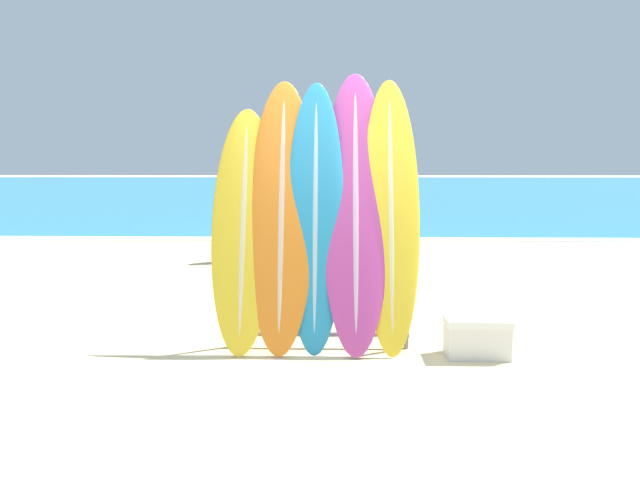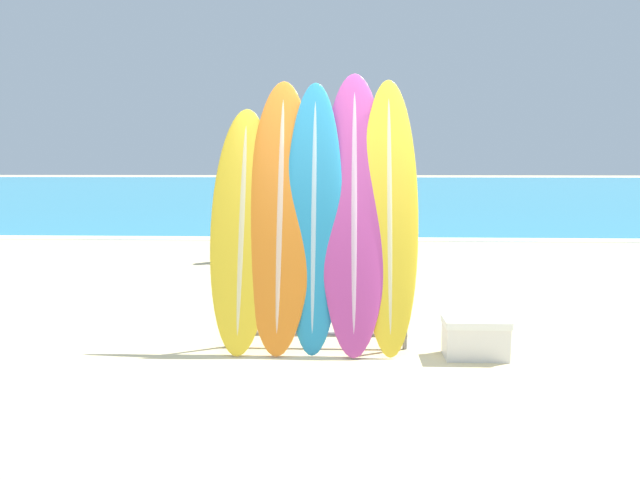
{
  "view_description": "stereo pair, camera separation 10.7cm",
  "coord_description": "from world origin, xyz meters",
  "px_view_note": "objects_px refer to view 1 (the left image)",
  "views": [
    {
      "loc": [
        -0.09,
        -4.74,
        1.59
      ],
      "look_at": [
        -0.25,
        1.3,
        0.84
      ],
      "focal_mm": 35.0,
      "sensor_mm": 36.0,
      "label": 1
    },
    {
      "loc": [
        0.02,
        -4.73,
        1.59
      ],
      "look_at": [
        -0.25,
        1.3,
        0.84
      ],
      "focal_mm": 35.0,
      "sensor_mm": 36.0,
      "label": 2
    }
  ],
  "objects_px": {
    "person_mid_beach": "(320,206)",
    "surfboard_slot_1": "(282,213)",
    "surfboard_rack": "(317,297)",
    "surfboard_slot_2": "(315,215)",
    "surfboard_slot_4": "(391,213)",
    "surfboard_slot_3": "(356,209)",
    "cooler_box": "(477,337)",
    "person_near_water": "(257,207)",
    "surfboard_slot_0": "(244,228)"
  },
  "relations": [
    {
      "from": "surfboard_slot_0",
      "to": "person_near_water",
      "type": "bearing_deg",
      "value": 96.02
    },
    {
      "from": "surfboard_slot_4",
      "to": "cooler_box",
      "type": "xyz_separation_m",
      "value": [
        0.7,
        -0.29,
        -1.0
      ]
    },
    {
      "from": "surfboard_slot_4",
      "to": "cooler_box",
      "type": "distance_m",
      "value": 1.26
    },
    {
      "from": "surfboard_slot_4",
      "to": "person_mid_beach",
      "type": "bearing_deg",
      "value": 100.62
    },
    {
      "from": "surfboard_slot_3",
      "to": "person_near_water",
      "type": "relative_size",
      "value": 1.48
    },
    {
      "from": "surfboard_slot_0",
      "to": "surfboard_slot_1",
      "type": "bearing_deg",
      "value": 5.55
    },
    {
      "from": "surfboard_slot_1",
      "to": "surfboard_slot_2",
      "type": "bearing_deg",
      "value": -2.94
    },
    {
      "from": "surfboard_slot_0",
      "to": "surfboard_slot_2",
      "type": "bearing_deg",
      "value": 1.57
    },
    {
      "from": "surfboard_slot_0",
      "to": "surfboard_slot_1",
      "type": "height_order",
      "value": "surfboard_slot_1"
    },
    {
      "from": "person_near_water",
      "to": "cooler_box",
      "type": "relative_size",
      "value": 3.09
    },
    {
      "from": "surfboard_slot_3",
      "to": "surfboard_slot_4",
      "type": "relative_size",
      "value": 1.03
    },
    {
      "from": "surfboard_slot_0",
      "to": "surfboard_slot_2",
      "type": "xyz_separation_m",
      "value": [
        0.62,
        0.02,
        0.11
      ]
    },
    {
      "from": "surfboard_rack",
      "to": "surfboard_slot_1",
      "type": "xyz_separation_m",
      "value": [
        -0.31,
        0.08,
        0.72
      ]
    },
    {
      "from": "surfboard_rack",
      "to": "person_mid_beach",
      "type": "height_order",
      "value": "person_mid_beach"
    },
    {
      "from": "surfboard_slot_3",
      "to": "surfboard_slot_1",
      "type": "bearing_deg",
      "value": -178.28
    },
    {
      "from": "cooler_box",
      "to": "person_mid_beach",
      "type": "bearing_deg",
      "value": 109.02
    },
    {
      "from": "surfboard_slot_3",
      "to": "surfboard_slot_4",
      "type": "distance_m",
      "value": 0.3
    },
    {
      "from": "cooler_box",
      "to": "surfboard_slot_1",
      "type": "bearing_deg",
      "value": 170.03
    },
    {
      "from": "person_near_water",
      "to": "person_mid_beach",
      "type": "bearing_deg",
      "value": -15.92
    },
    {
      "from": "surfboard_slot_3",
      "to": "person_mid_beach",
      "type": "height_order",
      "value": "surfboard_slot_3"
    },
    {
      "from": "surfboard_rack",
      "to": "surfboard_slot_2",
      "type": "height_order",
      "value": "surfboard_slot_2"
    },
    {
      "from": "surfboard_slot_4",
      "to": "surfboard_rack",
      "type": "bearing_deg",
      "value": -172.24
    },
    {
      "from": "cooler_box",
      "to": "surfboard_slot_0",
      "type": "bearing_deg",
      "value": 172.58
    },
    {
      "from": "surfboard_slot_0",
      "to": "surfboard_slot_2",
      "type": "distance_m",
      "value": 0.63
    },
    {
      "from": "surfboard_slot_3",
      "to": "person_near_water",
      "type": "xyz_separation_m",
      "value": [
        -1.48,
        4.84,
        -0.32
      ]
    },
    {
      "from": "surfboard_slot_1",
      "to": "person_near_water",
      "type": "bearing_deg",
      "value": 99.84
    },
    {
      "from": "surfboard_slot_1",
      "to": "surfboard_slot_4",
      "type": "xyz_separation_m",
      "value": [
        0.93,
        0.0,
        0.0
      ]
    },
    {
      "from": "surfboard_rack",
      "to": "person_mid_beach",
      "type": "distance_m",
      "value": 3.92
    },
    {
      "from": "surfboard_slot_1",
      "to": "surfboard_slot_3",
      "type": "bearing_deg",
      "value": 1.72
    },
    {
      "from": "person_mid_beach",
      "to": "surfboard_slot_1",
      "type": "bearing_deg",
      "value": 63.08
    },
    {
      "from": "surfboard_slot_3",
      "to": "surfboard_slot_4",
      "type": "bearing_deg",
      "value": -2.95
    },
    {
      "from": "cooler_box",
      "to": "person_near_water",
      "type": "bearing_deg",
      "value": 115.67
    },
    {
      "from": "surfboard_slot_3",
      "to": "cooler_box",
      "type": "relative_size",
      "value": 4.58
    },
    {
      "from": "surfboard_slot_3",
      "to": "person_mid_beach",
      "type": "xyz_separation_m",
      "value": [
        -0.41,
        3.78,
        -0.24
      ]
    },
    {
      "from": "surfboard_slot_1",
      "to": "cooler_box",
      "type": "height_order",
      "value": "surfboard_slot_1"
    },
    {
      "from": "person_near_water",
      "to": "surfboard_slot_2",
      "type": "bearing_deg",
      "value": -47.94
    },
    {
      "from": "surfboard_rack",
      "to": "cooler_box",
      "type": "bearing_deg",
      "value": -8.82
    },
    {
      "from": "cooler_box",
      "to": "surfboard_slot_3",
      "type": "bearing_deg",
      "value": 162.96
    },
    {
      "from": "surfboard_rack",
      "to": "cooler_box",
      "type": "height_order",
      "value": "surfboard_rack"
    },
    {
      "from": "surfboard_slot_3",
      "to": "surfboard_slot_0",
      "type": "bearing_deg",
      "value": -176.97
    },
    {
      "from": "surfboard_slot_1",
      "to": "surfboard_slot_3",
      "type": "xyz_separation_m",
      "value": [
        0.63,
        0.02,
        0.04
      ]
    },
    {
      "from": "surfboard_slot_1",
      "to": "person_mid_beach",
      "type": "bearing_deg",
      "value": 86.66
    },
    {
      "from": "surfboard_rack",
      "to": "surfboard_slot_2",
      "type": "relative_size",
      "value": 0.68
    },
    {
      "from": "surfboard_slot_1",
      "to": "cooler_box",
      "type": "distance_m",
      "value": 1.94
    },
    {
      "from": "person_mid_beach",
      "to": "surfboard_slot_4",
      "type": "bearing_deg",
      "value": 77.04
    },
    {
      "from": "surfboard_slot_2",
      "to": "surfboard_slot_4",
      "type": "bearing_deg",
      "value": 1.63
    },
    {
      "from": "surfboard_slot_0",
      "to": "surfboard_slot_4",
      "type": "height_order",
      "value": "surfboard_slot_4"
    },
    {
      "from": "surfboard_rack",
      "to": "person_mid_beach",
      "type": "relative_size",
      "value": 0.89
    },
    {
      "from": "surfboard_slot_2",
      "to": "surfboard_slot_4",
      "type": "relative_size",
      "value": 0.99
    },
    {
      "from": "surfboard_rack",
      "to": "person_mid_beach",
      "type": "xyz_separation_m",
      "value": [
        -0.09,
        3.88,
        0.51
      ]
    }
  ]
}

